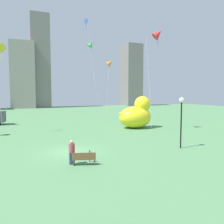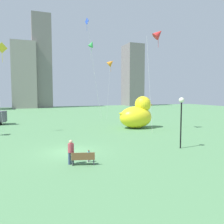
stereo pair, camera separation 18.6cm
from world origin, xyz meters
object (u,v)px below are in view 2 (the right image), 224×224
at_px(kite_orange, 111,63).
at_px(kite_yellow, 2,51).
at_px(park_bench, 83,158).
at_px(lamppost, 181,109).
at_px(kite_red, 158,34).
at_px(kite_green, 92,44).
at_px(person_adult, 71,151).
at_px(person_child, 89,155).
at_px(kite_blue, 88,28).
at_px(giant_inflatable_duck, 137,115).

bearing_deg(kite_orange, kite_yellow, -149.97).
bearing_deg(park_bench, kite_yellow, 112.39).
xyz_separation_m(lamppost, kite_red, (3.05, 8.86, 8.95)).
bearing_deg(kite_green, person_adult, -108.31).
bearing_deg(person_child, kite_yellow, 114.81).
distance_m(kite_orange, kite_blue, 7.45).
xyz_separation_m(kite_red, kite_blue, (-5.24, 15.14, 4.29)).
xyz_separation_m(person_adult, kite_green, (9.71, 29.34, 13.88)).
xyz_separation_m(person_child, kite_yellow, (-6.61, 14.29, 9.34)).
height_order(person_adult, kite_orange, kite_orange).
bearing_deg(person_adult, lamppost, 6.48).
distance_m(person_adult, giant_inflatable_duck, 17.88).
bearing_deg(person_child, lamppost, 7.41).
xyz_separation_m(person_child, kite_blue, (6.61, 25.14, 16.26)).
relative_size(lamppost, kite_green, 0.29).
relative_size(park_bench, kite_red, 0.12).
bearing_deg(kite_orange, kite_green, 114.08).
bearing_deg(giant_inflatable_duck, kite_orange, 89.53).
height_order(lamppost, kite_orange, kite_orange).
bearing_deg(kite_orange, kite_red, -85.42).
height_order(giant_inflatable_duck, kite_red, kite_red).
distance_m(giant_inflatable_duck, lamppost, 12.43).
height_order(kite_orange, kite_yellow, kite_orange).
xyz_separation_m(kite_green, kite_blue, (-1.84, -4.21, 1.93)).
height_order(person_child, giant_inflatable_duck, giant_inflatable_duck).
xyz_separation_m(park_bench, kite_blue, (7.13, 25.63, 16.29)).
bearing_deg(kite_red, person_adult, -142.66).
bearing_deg(kite_blue, kite_red, -70.91).
relative_size(person_adult, lamppost, 0.37).
distance_m(kite_red, kite_yellow, 19.13).
relative_size(kite_red, kite_yellow, 1.22).
distance_m(person_adult, person_child, 1.34).
xyz_separation_m(park_bench, person_child, (0.52, 0.49, 0.02)).
bearing_deg(kite_red, kite_orange, 94.58).
bearing_deg(lamppost, kite_orange, 85.29).
bearing_deg(kite_green, kite_blue, -113.64).
height_order(kite_green, kite_yellow, kite_green).
distance_m(person_adult, kite_orange, 28.75).
height_order(person_adult, kite_yellow, kite_yellow).
bearing_deg(giant_inflatable_duck, park_bench, -128.83).
relative_size(giant_inflatable_duck, kite_orange, 0.48).
xyz_separation_m(park_bench, kite_green, (8.97, 29.84, 14.35)).
xyz_separation_m(kite_blue, kite_yellow, (-13.22, -10.84, -6.93)).
bearing_deg(person_child, person_adult, 179.91).
distance_m(park_bench, kite_orange, 29.04).
bearing_deg(giant_inflatable_duck, kite_yellow, 176.81).
height_order(kite_orange, kite_green, kite_green).
xyz_separation_m(person_adult, kite_yellow, (-5.35, 14.29, 8.89)).
bearing_deg(person_child, kite_blue, 75.26).
height_order(person_child, kite_blue, kite_blue).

